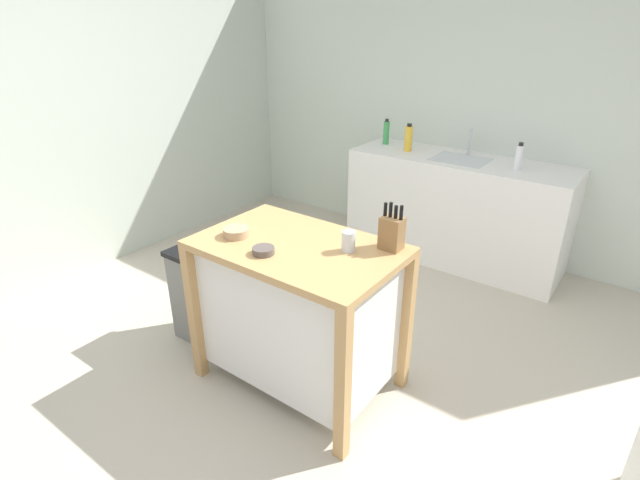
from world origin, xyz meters
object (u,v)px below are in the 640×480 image
bottle_hand_soap (519,157)px  drinking_cup (348,241)px  sink_faucet (470,142)px  bowl_ceramic_small (263,250)px  trash_bin (202,295)px  bottle_dish_soap (386,132)px  bottle_spray_cleaner (408,138)px  bowl_stoneware_deep (236,232)px  knife_block (392,232)px  kitchen_island (299,308)px

bottle_hand_soap → drinking_cup: bearing=-98.6°
sink_faucet → bottle_hand_soap: sink_faucet is taller
bowl_ceramic_small → sink_faucet: size_ratio=0.50×
trash_bin → bottle_dish_soap: (0.11, 2.16, 0.69)m
bowl_ceramic_small → drinking_cup: bearing=40.8°
sink_faucet → bottle_hand_soap: 0.50m
drinking_cup → bottle_spray_cleaner: bottle_spray_cleaner is taller
drinking_cup → bowl_stoneware_deep: bearing=-160.6°
bowl_stoneware_deep → bottle_dish_soap: size_ratio=0.62×
knife_block → bottle_dish_soap: bearing=120.0°
bowl_stoneware_deep → sink_faucet: sink_faucet is taller
bowl_stoneware_deep → bottle_hand_soap: size_ratio=0.66×
bottle_dish_soap → bottle_spray_cleaner: bearing=-21.2°
bowl_ceramic_small → trash_bin: size_ratio=0.18×
knife_block → bowl_stoneware_deep: size_ratio=1.75×
bowl_stoneware_deep → drinking_cup: 0.62m
knife_block → bowl_stoneware_deep: (-0.74, -0.36, -0.07)m
drinking_cup → sink_faucet: size_ratio=0.48×
bowl_ceramic_small → bottle_spray_cleaner: (-0.33, 2.20, 0.11)m
bowl_ceramic_small → bottle_spray_cleaner: bottle_spray_cleaner is taller
drinking_cup → bottle_spray_cleaner: (-0.65, 1.92, 0.07)m
sink_faucet → bottle_spray_cleaner: bottle_spray_cleaner is taller
bowl_stoneware_deep → kitchen_island: bearing=18.9°
drinking_cup → bottle_dish_soap: (-0.92, 2.03, 0.07)m
drinking_cup → bottle_spray_cleaner: size_ratio=0.45×
knife_block → bowl_stoneware_deep: bearing=-154.4°
kitchen_island → bottle_dish_soap: 2.28m
kitchen_island → drinking_cup: 0.52m
bowl_stoneware_deep → bottle_hand_soap: bearing=67.5°
bowl_ceramic_small → bottle_hand_soap: 2.25m
kitchen_island → bottle_hand_soap: bearing=74.8°
knife_block → bottle_hand_soap: 1.74m
knife_block → trash_bin: size_ratio=0.39×
kitchen_island → bottle_dish_soap: bearing=107.5°
bottle_spray_cleaner → drinking_cup: bearing=-71.4°
kitchen_island → trash_bin: kitchen_island is taller
knife_block → bottle_hand_soap: size_ratio=1.16×
kitchen_island → bowl_stoneware_deep: size_ratio=7.62×
bottle_spray_cleaner → bottle_hand_soap: size_ratio=1.11×
drinking_cup → bottle_hand_soap: bottle_hand_soap is taller
kitchen_island → trash_bin: 0.80m
bowl_stoneware_deep → bottle_hand_soap: (0.87, 2.09, 0.09)m
drinking_cup → sink_faucet: bearing=94.7°
trash_bin → bottle_spray_cleaner: (0.38, 2.05, 0.69)m
sink_faucet → bottle_dish_soap: size_ratio=0.97×
bowl_ceramic_small → sink_faucet: bearing=86.4°
kitchen_island → trash_bin: (-0.78, -0.04, -0.18)m
bottle_dish_soap → drinking_cup: bearing=-65.5°
knife_block → bowl_ceramic_small: size_ratio=2.22×
bottle_dish_soap → bottle_hand_soap: 1.22m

